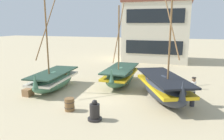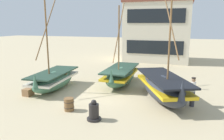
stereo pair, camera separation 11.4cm
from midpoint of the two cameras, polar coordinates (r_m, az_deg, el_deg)
ground_plane at (r=14.81m, az=-0.99°, el=-6.07°), size 120.00×120.00×0.00m
fishing_boat_near_left at (r=16.70m, az=2.49°, el=-1.38°), size 1.93×5.05×6.15m
fishing_boat_centre_large at (r=13.63m, az=13.43°, el=-4.36°), size 4.00×5.71×6.57m
fishing_boat_far_right at (r=16.03m, az=-14.83°, el=-2.44°), size 2.20×4.87×6.33m
fisherman_by_hull at (r=13.11m, az=20.61°, el=-5.46°), size 0.28×0.40×1.68m
capstan_winch at (r=10.78m, az=-4.45°, el=-10.89°), size 0.70×0.70×1.03m
wooden_barrel at (r=12.06m, az=-10.92°, el=-8.83°), size 0.56×0.56×0.70m
cargo_crate at (r=15.23m, az=-20.92°, el=-5.46°), size 0.60×0.60×0.46m
harbor_building_main at (r=28.03m, az=11.90°, el=9.88°), size 8.01×5.24×7.35m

